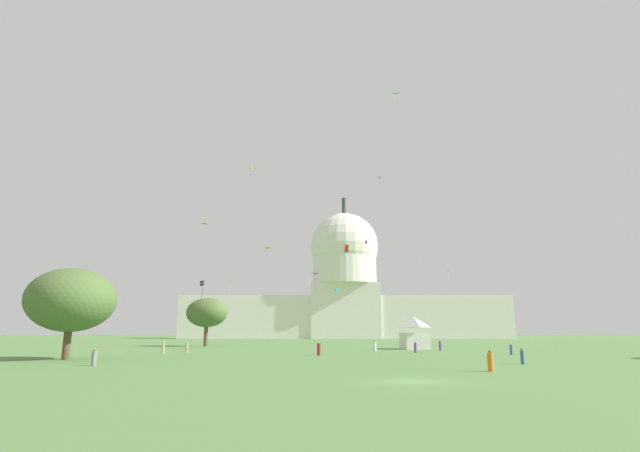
# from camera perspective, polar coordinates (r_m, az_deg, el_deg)

# --- Properties ---
(ground_plane) EXTENTS (800.00, 800.00, 0.00)m
(ground_plane) POSITION_cam_1_polar(r_m,az_deg,el_deg) (32.96, 10.52, -17.06)
(ground_plane) COLOR #567F42
(capitol_building) EXTENTS (144.06, 30.80, 64.06)m
(capitol_building) POSITION_cam_1_polar(r_m,az_deg,el_deg) (226.19, 2.91, -7.28)
(capitol_building) COLOR silver
(capitol_building) RESTS_ON ground_plane
(event_tent) EXTENTS (4.75, 6.62, 5.60)m
(event_tent) POSITION_cam_1_polar(r_m,az_deg,el_deg) (91.42, 10.77, -11.91)
(event_tent) COLOR white
(event_tent) RESTS_ON ground_plane
(tree_west_far) EXTENTS (12.39, 12.03, 10.00)m
(tree_west_far) POSITION_cam_1_polar(r_m,az_deg,el_deg) (109.97, -12.74, -9.64)
(tree_west_far) COLOR brown
(tree_west_far) RESTS_ON ground_plane
(tree_west_mid) EXTENTS (13.65, 14.19, 10.07)m
(tree_west_mid) POSITION_cam_1_polar(r_m,az_deg,el_deg) (63.36, -26.48, -7.59)
(tree_west_mid) COLOR brown
(tree_west_mid) RESTS_ON ground_plane
(person_denim_front_center) EXTENTS (0.41, 0.41, 1.49)m
(person_denim_front_center) POSITION_cam_1_polar(r_m,az_deg,el_deg) (52.37, 22.18, -13.69)
(person_denim_front_center) COLOR #3D5684
(person_denim_front_center) RESTS_ON ground_plane
(person_tan_edge_west) EXTENTS (0.38, 0.38, 1.77)m
(person_tan_edge_west) POSITION_cam_1_polar(r_m,az_deg,el_deg) (74.73, -17.42, -13.13)
(person_tan_edge_west) COLOR tan
(person_tan_edge_west) RESTS_ON ground_plane
(person_maroon_deep_crowd) EXTENTS (0.52, 0.52, 1.73)m
(person_maroon_deep_crowd) POSITION_cam_1_polar(r_m,az_deg,el_deg) (66.32, -0.07, -13.90)
(person_maroon_deep_crowd) COLOR maroon
(person_maroon_deep_crowd) RESTS_ON ground_plane
(person_white_back_left) EXTENTS (0.56, 0.56, 1.66)m
(person_white_back_left) POSITION_cam_1_polar(r_m,az_deg,el_deg) (83.53, 6.35, -13.46)
(person_white_back_left) COLOR silver
(person_white_back_left) RESTS_ON ground_plane
(person_tan_near_tree_east) EXTENTS (0.47, 0.47, 1.65)m
(person_tan_near_tree_east) POSITION_cam_1_polar(r_m,az_deg,el_deg) (75.34, -14.90, -13.30)
(person_tan_near_tree_east) COLOR tan
(person_tan_near_tree_east) RESTS_ON ground_plane
(person_purple_near_tent) EXTENTS (0.50, 0.50, 1.57)m
(person_purple_near_tent) POSITION_cam_1_polar(r_m,az_deg,el_deg) (76.81, 10.91, -13.49)
(person_purple_near_tent) COLOR #703D93
(person_purple_near_tent) RESTS_ON ground_plane
(person_purple_mid_center) EXTENTS (0.53, 0.53, 1.76)m
(person_purple_mid_center) POSITION_cam_1_polar(r_m,az_deg,el_deg) (85.66, 13.63, -13.13)
(person_purple_mid_center) COLOR #703D93
(person_purple_mid_center) RESTS_ON ground_plane
(person_grey_aisle_center) EXTENTS (0.59, 0.59, 1.53)m
(person_grey_aisle_center) POSITION_cam_1_polar(r_m,az_deg,el_deg) (51.22, -24.34, -13.57)
(person_grey_aisle_center) COLOR gray
(person_grey_aisle_center) RESTS_ON ground_plane
(person_orange_front_left) EXTENTS (0.64, 0.64, 1.62)m
(person_orange_front_left) POSITION_cam_1_polar(r_m,az_deg,el_deg) (42.40, 18.96, -14.46)
(person_orange_front_left) COLOR orange
(person_orange_front_left) RESTS_ON ground_plane
(person_denim_lawn_far_right) EXTENTS (0.36, 0.36, 1.52)m
(person_denim_lawn_far_right) POSITION_cam_1_polar(r_m,az_deg,el_deg) (72.68, 21.06, -13.03)
(person_denim_lawn_far_right) COLOR #3D5684
(person_denim_lawn_far_right) RESTS_ON ground_plane
(kite_cyan_low) EXTENTS (1.19, 1.14, 1.23)m
(kite_cyan_low) POSITION_cam_1_polar(r_m,az_deg,el_deg) (141.81, 1.99, -7.32)
(kite_cyan_low) COLOR #33BCDB
(kite_black_low) EXTENTS (1.10, 1.05, 4.55)m
(kite_black_low) POSITION_cam_1_polar(r_m,az_deg,el_deg) (108.61, -13.28, -6.42)
(kite_black_low) COLOR black
(kite_white_low) EXTENTS (0.75, 0.74, 2.40)m
(kite_white_low) POSITION_cam_1_polar(r_m,az_deg,el_deg) (107.91, 14.51, -5.03)
(kite_white_low) COLOR white
(kite_yellow_mid) EXTENTS (1.11, 1.81, 3.35)m
(kite_yellow_mid) POSITION_cam_1_polar(r_m,az_deg,el_deg) (161.97, -10.01, -6.30)
(kite_yellow_mid) COLOR yellow
(kite_magenta_low) EXTENTS (1.56, 0.99, 3.60)m
(kite_magenta_low) POSITION_cam_1_polar(r_m,az_deg,el_deg) (117.60, -0.48, -5.80)
(kite_magenta_low) COLOR #D1339E
(kite_green_high) EXTENTS (1.71, 0.85, 2.33)m
(kite_green_high) POSITION_cam_1_polar(r_m,az_deg,el_deg) (121.03, 8.76, 14.54)
(kite_green_high) COLOR green
(kite_blue_high) EXTENTS (1.49, 1.01, 0.24)m
(kite_blue_high) POSITION_cam_1_polar(r_m,az_deg,el_deg) (186.66, 6.90, 5.46)
(kite_blue_high) COLOR blue
(kite_violet_mid) EXTENTS (0.73, 0.26, 2.37)m
(kite_violet_mid) POSITION_cam_1_polar(r_m,az_deg,el_deg) (138.22, 5.36, -1.91)
(kite_violet_mid) COLOR purple
(kite_pink_mid) EXTENTS (1.05, 1.21, 2.23)m
(kite_pink_mid) POSITION_cam_1_polar(r_m,az_deg,el_deg) (203.49, 11.02, -3.83)
(kite_pink_mid) COLOR pink
(kite_red_low) EXTENTS (0.69, 0.33, 2.90)m
(kite_red_low) POSITION_cam_1_polar(r_m,az_deg,el_deg) (72.85, 3.10, -2.80)
(kite_red_low) COLOR red
(kite_orange_mid) EXTENTS (1.94, 1.76, 0.35)m
(kite_orange_mid) POSITION_cam_1_polar(r_m,az_deg,el_deg) (146.11, -12.89, 0.19)
(kite_orange_mid) COLOR orange
(kite_lime_high) EXTENTS (1.10, 1.12, 2.34)m
(kite_lime_high) POSITION_cam_1_polar(r_m,az_deg,el_deg) (164.57, -7.83, 6.52)
(kite_lime_high) COLOR #8CD133
(kite_turquoise_high) EXTENTS (1.28, 1.30, 0.15)m
(kite_turquoise_high) POSITION_cam_1_polar(r_m,az_deg,el_deg) (208.11, 6.41, 0.13)
(kite_turquoise_high) COLOR teal
(kite_gold_low) EXTENTS (1.08, 1.36, 0.24)m
(kite_gold_low) POSITION_cam_1_polar(r_m,az_deg,el_deg) (79.10, -5.66, -2.70)
(kite_gold_low) COLOR gold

